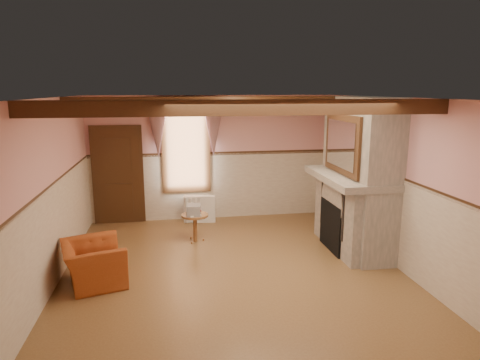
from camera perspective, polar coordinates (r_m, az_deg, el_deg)
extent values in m
cube|color=brown|center=(7.24, -1.03, -11.82)|extent=(5.50, 6.00, 0.01)
cube|color=silver|center=(6.63, -1.12, 10.92)|extent=(5.50, 6.00, 0.01)
cube|color=pink|center=(9.73, -3.64, 2.96)|extent=(5.50, 0.02, 2.80)
cube|color=pink|center=(3.99, 5.31, -10.56)|extent=(5.50, 0.02, 2.80)
cube|color=pink|center=(6.97, -24.07, -1.71)|extent=(0.02, 6.00, 2.80)
cube|color=pink|center=(7.69, 19.66, -0.16)|extent=(0.02, 6.00, 2.80)
cube|color=black|center=(8.13, 12.49, -6.02)|extent=(0.20, 0.95, 0.90)
imported|color=#994219|center=(7.02, -18.95, -10.45)|extent=(1.11, 1.20, 0.65)
cylinder|color=brown|center=(8.44, -6.01, -6.36)|extent=(0.62, 0.62, 0.55)
cube|color=#B7AD8C|center=(8.30, -6.19, -3.99)|extent=(0.29, 0.34, 0.20)
cube|color=white|center=(9.64, -5.40, -3.85)|extent=(0.72, 0.27, 0.60)
imported|color=brown|center=(7.92, 14.62, 0.99)|extent=(0.37, 0.37, 0.09)
cube|color=black|center=(8.69, 12.37, 2.42)|extent=(0.14, 0.24, 0.20)
cylinder|color=gold|center=(8.30, 13.44, 2.21)|extent=(0.11, 0.11, 0.28)
cylinder|color=maroon|center=(7.47, 16.16, 0.53)|extent=(0.06, 0.06, 0.16)
cylinder|color=yellow|center=(7.57, 15.83, 0.53)|extent=(0.06, 0.06, 0.12)
cube|color=gray|center=(8.06, 15.60, 0.65)|extent=(0.85, 2.00, 2.80)
cube|color=gray|center=(8.00, 14.41, 0.33)|extent=(1.05, 2.05, 0.12)
cube|color=silver|center=(7.83, 13.40, 4.67)|extent=(0.06, 1.44, 1.04)
cube|color=black|center=(9.75, -15.95, 0.45)|extent=(1.10, 0.10, 2.10)
cube|color=white|center=(9.62, -7.21, 4.29)|extent=(1.06, 0.08, 2.02)
cube|color=gray|center=(9.47, -7.28, 7.82)|extent=(1.30, 0.14, 1.40)
cube|color=black|center=(5.45, 0.73, 9.62)|extent=(5.50, 0.18, 0.20)
cube|color=black|center=(7.82, -2.41, 10.34)|extent=(5.50, 0.18, 0.20)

